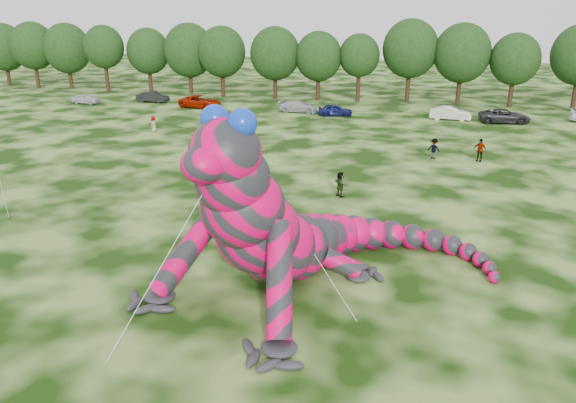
# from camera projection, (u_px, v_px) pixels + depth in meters

# --- Properties ---
(ground) EXTENTS (240.00, 240.00, 0.00)m
(ground) POSITION_uv_depth(u_px,v_px,m) (131.00, 328.00, 22.01)
(ground) COLOR #16330A
(ground) RESTS_ON ground
(inflatable_gecko) EXTENTS (19.68, 21.17, 8.52)m
(inflatable_gecko) POSITION_uv_depth(u_px,v_px,m) (293.00, 189.00, 24.95)
(inflatable_gecko) COLOR #D7014F
(inflatable_gecko) RESTS_ON ground
(tree_0) EXTENTS (6.91, 6.22, 9.51)m
(tree_0) POSITION_uv_depth(u_px,v_px,m) (5.00, 55.00, 87.46)
(tree_0) COLOR black
(tree_0) RESTS_ON ground
(tree_1) EXTENTS (6.74, 6.07, 9.81)m
(tree_1) POSITION_uv_depth(u_px,v_px,m) (34.00, 55.00, 84.87)
(tree_1) COLOR black
(tree_1) RESTS_ON ground
(tree_2) EXTENTS (7.04, 6.34, 9.64)m
(tree_2) POSITION_uv_depth(u_px,v_px,m) (68.00, 56.00, 84.29)
(tree_2) COLOR black
(tree_2) RESTS_ON ground
(tree_3) EXTENTS (5.81, 5.23, 9.44)m
(tree_3) POSITION_uv_depth(u_px,v_px,m) (105.00, 59.00, 81.05)
(tree_3) COLOR black
(tree_3) RESTS_ON ground
(tree_4) EXTENTS (6.22, 5.60, 9.06)m
(tree_4) POSITION_uv_depth(u_px,v_px,m) (149.00, 60.00, 81.18)
(tree_4) COLOR black
(tree_4) RESTS_ON ground
(tree_5) EXTENTS (7.16, 6.44, 9.80)m
(tree_5) POSITION_uv_depth(u_px,v_px,m) (189.00, 59.00, 79.27)
(tree_5) COLOR black
(tree_5) RESTS_ON ground
(tree_6) EXTENTS (6.52, 5.86, 9.49)m
(tree_6) POSITION_uv_depth(u_px,v_px,m) (222.00, 62.00, 76.40)
(tree_6) COLOR black
(tree_6) RESTS_ON ground
(tree_7) EXTENTS (6.68, 6.01, 9.48)m
(tree_7) POSITION_uv_depth(u_px,v_px,m) (275.00, 63.00, 74.75)
(tree_7) COLOR black
(tree_7) RESTS_ON ground
(tree_8) EXTENTS (6.14, 5.53, 8.94)m
(tree_8) POSITION_uv_depth(u_px,v_px,m) (318.00, 66.00, 73.62)
(tree_8) COLOR black
(tree_8) RESTS_ON ground
(tree_9) EXTENTS (5.27, 4.74, 8.68)m
(tree_9) POSITION_uv_depth(u_px,v_px,m) (359.00, 68.00, 72.75)
(tree_9) COLOR black
(tree_9) RESTS_ON ground
(tree_10) EXTENTS (7.09, 6.38, 10.50)m
(tree_10) POSITION_uv_depth(u_px,v_px,m) (410.00, 61.00, 72.08)
(tree_10) COLOR black
(tree_10) RESTS_ON ground
(tree_11) EXTENTS (7.01, 6.31, 10.07)m
(tree_11) POSITION_uv_depth(u_px,v_px,m) (461.00, 64.00, 70.29)
(tree_11) COLOR black
(tree_11) RESTS_ON ground
(tree_12) EXTENTS (5.99, 5.39, 8.97)m
(tree_12) POSITION_uv_depth(u_px,v_px,m) (514.00, 70.00, 68.59)
(tree_12) COLOR black
(tree_12) RESTS_ON ground
(car_0) EXTENTS (3.76, 1.69, 1.25)m
(car_0) POSITION_uv_depth(u_px,v_px,m) (86.00, 99.00, 72.29)
(car_0) COLOR silver
(car_0) RESTS_ON ground
(car_1) EXTENTS (4.33, 1.66, 1.41)m
(car_1) POSITION_uv_depth(u_px,v_px,m) (153.00, 97.00, 73.32)
(car_1) COLOR black
(car_1) RESTS_ON ground
(car_2) EXTENTS (5.77, 3.41, 1.50)m
(car_2) POSITION_uv_depth(u_px,v_px,m) (200.00, 102.00, 69.30)
(car_2) COLOR #9A1501
(car_2) RESTS_ON ground
(car_3) EXTENTS (4.66, 1.90, 1.35)m
(car_3) POSITION_uv_depth(u_px,v_px,m) (298.00, 107.00, 66.42)
(car_3) COLOR #A6AAAE
(car_3) RESTS_ON ground
(car_4) EXTENTS (4.16, 2.25, 1.34)m
(car_4) POSITION_uv_depth(u_px,v_px,m) (335.00, 110.00, 64.18)
(car_4) COLOR #10154A
(car_4) RESTS_ON ground
(car_5) EXTENTS (4.52, 1.73, 1.47)m
(car_5) POSITION_uv_depth(u_px,v_px,m) (450.00, 113.00, 61.94)
(car_5) COLOR silver
(car_5) RESTS_ON ground
(car_6) EXTENTS (5.57, 2.99, 1.49)m
(car_6) POSITION_uv_depth(u_px,v_px,m) (504.00, 116.00, 60.32)
(car_6) COLOR #242427
(car_6) RESTS_ON ground
(spectator_4) EXTENTS (0.57, 0.82, 1.60)m
(spectator_4) POSITION_uv_depth(u_px,v_px,m) (154.00, 124.00, 55.89)
(spectator_4) COLOR gray
(spectator_4) RESTS_ON ground
(spectator_2) EXTENTS (1.26, 1.02, 1.70)m
(spectator_2) POSITION_uv_depth(u_px,v_px,m) (434.00, 149.00, 46.11)
(spectator_2) COLOR gray
(spectator_2) RESTS_ON ground
(spectator_3) EXTENTS (1.18, 0.83, 1.87)m
(spectator_3) POSITION_uv_depth(u_px,v_px,m) (480.00, 150.00, 45.34)
(spectator_3) COLOR gray
(spectator_3) RESTS_ON ground
(spectator_0) EXTENTS (0.58, 0.74, 1.80)m
(spectator_0) POSITION_uv_depth(u_px,v_px,m) (204.00, 159.00, 42.88)
(spectator_0) COLOR gray
(spectator_0) RESTS_ON ground
(spectator_5) EXTENTS (1.47, 1.43, 1.68)m
(spectator_5) POSITION_uv_depth(u_px,v_px,m) (340.00, 184.00, 36.95)
(spectator_5) COLOR gray
(spectator_5) RESTS_ON ground
(spectator_1) EXTENTS (0.89, 0.98, 1.65)m
(spectator_1) POSITION_uv_depth(u_px,v_px,m) (236.00, 164.00, 41.83)
(spectator_1) COLOR gray
(spectator_1) RESTS_ON ground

